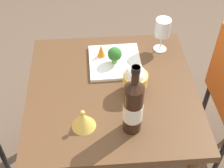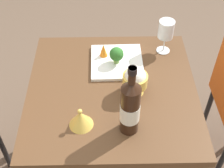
{
  "view_description": "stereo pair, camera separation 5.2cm",
  "coord_description": "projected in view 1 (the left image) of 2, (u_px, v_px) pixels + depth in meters",
  "views": [
    {
      "loc": [
        -0.07,
        -0.97,
        1.76
      ],
      "look_at": [
        0.0,
        0.0,
        0.75
      ],
      "focal_mm": 50.43,
      "sensor_mm": 36.0,
      "label": 1
    },
    {
      "loc": [
        -0.02,
        -0.98,
        1.76
      ],
      "look_at": [
        0.0,
        0.0,
        0.75
      ],
      "focal_mm": 50.43,
      "sensor_mm": 36.0,
      "label": 2
    }
  ],
  "objects": [
    {
      "name": "broccoli_floret",
      "position": [
        115.0,
        54.0,
        1.49
      ],
      "size": [
        0.07,
        0.07,
        0.09
      ],
      "color": "#729E4C",
      "rests_on": "serving_plate"
    },
    {
      "name": "wine_glass",
      "position": [
        163.0,
        28.0,
        1.53
      ],
      "size": [
        0.08,
        0.08,
        0.18
      ],
      "color": "white",
      "rests_on": "dining_table"
    },
    {
      "name": "wine_bottle",
      "position": [
        133.0,
        107.0,
        1.18
      ],
      "size": [
        0.08,
        0.08,
        0.33
      ],
      "color": "black",
      "rests_on": "dining_table"
    },
    {
      "name": "rice_bowl_lid",
      "position": [
        83.0,
        120.0,
        1.25
      ],
      "size": [
        0.1,
        0.1,
        0.09
      ],
      "color": "gold",
      "rests_on": "dining_table"
    },
    {
      "name": "dining_table",
      "position": [
        112.0,
        103.0,
        1.5
      ],
      "size": [
        0.77,
        0.77,
        0.72
      ],
      "color": "brown",
      "rests_on": "ground_plane"
    },
    {
      "name": "serving_plate",
      "position": [
        115.0,
        62.0,
        1.54
      ],
      "size": [
        0.25,
        0.25,
        0.02
      ],
      "rotation": [
        0.0,
        0.0,
        0.02
      ],
      "color": "white",
      "rests_on": "dining_table"
    },
    {
      "name": "carrot_garnish_left",
      "position": [
        101.0,
        50.0,
        1.53
      ],
      "size": [
        0.04,
        0.04,
        0.07
      ],
      "color": "orange",
      "rests_on": "serving_plate"
    },
    {
      "name": "rice_bowl",
      "position": [
        135.0,
        79.0,
        1.36
      ],
      "size": [
        0.11,
        0.11,
        0.14
      ],
      "color": "gold",
      "rests_on": "dining_table"
    }
  ]
}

